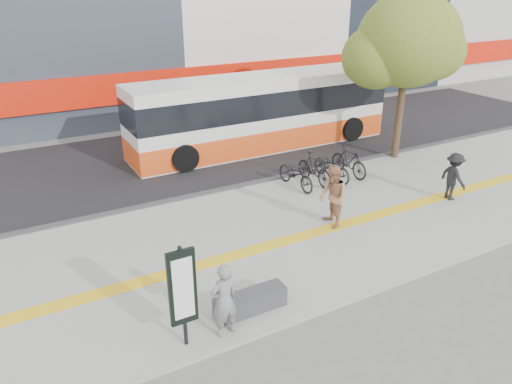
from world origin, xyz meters
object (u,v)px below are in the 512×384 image
signboard (183,289)px  pedestrian_dark (453,176)px  bench (250,302)px  pedestrian_tan (333,197)px  seated_woman (224,300)px  street_tree (405,42)px  bus (262,114)px

signboard → pedestrian_dark: (10.07, 2.27, -0.51)m
signboard → pedestrian_dark: 10.34m
bench → pedestrian_dark: size_ratio=1.02×
pedestrian_tan → pedestrian_dark: pedestrian_tan is taller
seated_woman → pedestrian_tan: size_ratio=0.88×
bench → pedestrian_tan: (3.92, 2.33, 0.69)m
signboard → seated_woman: 0.94m
street_tree → pedestrian_dark: (-1.31, -4.06, -3.65)m
signboard → bus: bearing=53.6°
pedestrian_dark → street_tree: bearing=-11.1°
bus → street_tree: bearing=-42.6°
bus → pedestrian_dark: bearing=-70.8°
pedestrian_tan → pedestrian_dark: bearing=97.2°
signboard → pedestrian_tan: 6.13m
pedestrian_tan → bus: bearing=177.6°
bench → pedestrian_dark: 8.72m
signboard → bus: size_ratio=0.20×
bench → bus: 11.35m
pedestrian_tan → seated_woman: bearing=-48.2°
bench → signboard: size_ratio=0.73×
bench → signboard: signboard is taller
seated_woman → bench: bearing=-160.1°
bench → street_tree: street_tree is taller
street_tree → seated_woman: street_tree is taller
signboard → bus: 12.43m
bench → seated_woman: seated_woman is taller
street_tree → pedestrian_tan: size_ratio=3.43×
bus → signboard: bearing=-126.4°
signboard → street_tree: (11.38, 6.33, 3.15)m
pedestrian_tan → bench: bearing=-47.5°
bench → street_tree: bearing=31.6°
pedestrian_tan → pedestrian_dark: 4.57m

